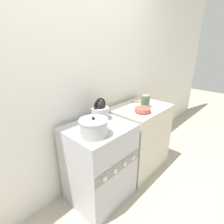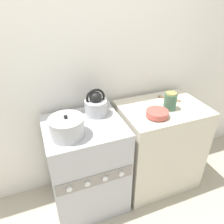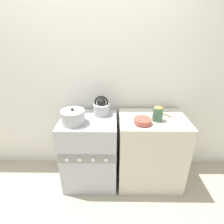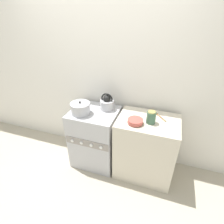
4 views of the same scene
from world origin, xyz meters
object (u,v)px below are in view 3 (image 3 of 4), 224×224
at_px(kettle, 102,108).
at_px(storage_jar, 158,114).
at_px(cooking_pot, 73,117).
at_px(enamel_bowl, 143,121).
at_px(stove, 90,151).

distance_m(kettle, storage_jar, 0.64).
bearing_deg(cooking_pot, storage_jar, 3.45).
bearing_deg(kettle, cooking_pot, -142.41).
bearing_deg(cooking_pot, enamel_bowl, -1.64).
bearing_deg(stove, cooking_pot, -145.32).
bearing_deg(kettle, storage_jar, -15.23).
bearing_deg(kettle, stove, -139.75).
distance_m(enamel_bowl, storage_jar, 0.19).
bearing_deg(storage_jar, cooking_pot, -176.55).
bearing_deg(stove, enamel_bowl, -11.50).
height_order(stove, cooking_pot, cooking_pot).
xyz_separation_m(cooking_pot, storage_jar, (0.91, 0.05, 0.01)).
distance_m(kettle, cooking_pot, 0.37).
bearing_deg(storage_jar, kettle, 164.77).
xyz_separation_m(cooking_pot, enamel_bowl, (0.74, -0.02, -0.03)).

